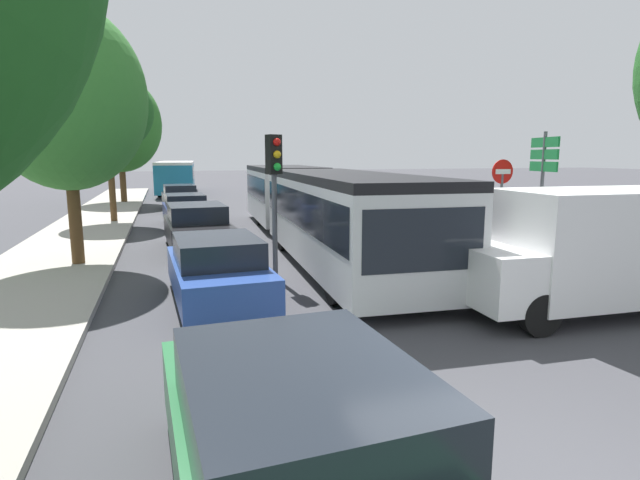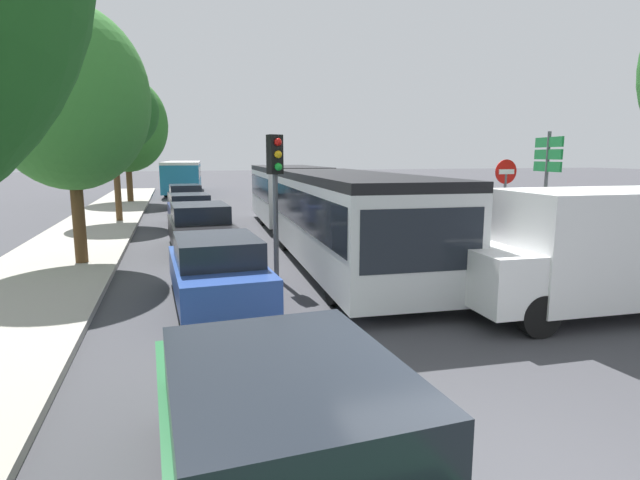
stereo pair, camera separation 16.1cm
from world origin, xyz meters
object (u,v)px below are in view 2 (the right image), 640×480
at_px(direction_sign_post, 547,168).
at_px(queued_car_blue, 217,270).
at_px(queued_car_green, 284,449).
at_px(queued_car_navy, 190,210).
at_px(queued_car_graphite, 185,197).
at_px(traffic_light, 276,174).
at_px(city_bus_rear, 183,175).
at_px(tree_left_far, 112,111).
at_px(white_van, 600,248).
at_px(articulated_bus, 315,202).
at_px(queued_car_black, 200,227).
at_px(no_entry_sign, 505,192).
at_px(tree_left_distant, 126,125).
at_px(tree_left_mid, 70,103).

bearing_deg(direction_sign_post, queued_car_blue, 23.82).
xyz_separation_m(queued_car_green, queued_car_blue, (0.05, 6.41, -0.04)).
distance_m(queued_car_navy, queued_car_graphite, 6.51).
xyz_separation_m(queued_car_navy, traffic_light, (1.67, -10.05, 1.81)).
distance_m(city_bus_rear, tree_left_far, 18.49).
relative_size(white_van, direction_sign_post, 1.41).
distance_m(city_bus_rear, queued_car_blue, 31.35).
height_order(traffic_light, direction_sign_post, direction_sign_post).
height_order(articulated_bus, direction_sign_post, direction_sign_post).
height_order(direction_sign_post, tree_left_far, tree_left_far).
relative_size(articulated_bus, queued_car_blue, 4.21).
xyz_separation_m(queued_car_black, queued_car_navy, (-0.12, 5.68, -0.05)).
xyz_separation_m(no_entry_sign, tree_left_far, (-11.54, 10.82, 2.91)).
xyz_separation_m(queued_car_black, tree_left_far, (-3.06, 7.38, 4.05)).
bearing_deg(white_van, queued_car_green, 31.94).
xyz_separation_m(articulated_bus, traffic_light, (-2.14, -4.20, 1.06)).
height_order(queued_car_blue, tree_left_distant, tree_left_distant).
xyz_separation_m(queued_car_navy, tree_left_mid, (-3.03, -7.25, 3.55)).
height_order(city_bus_rear, queued_car_graphite, city_bus_rear).
relative_size(queued_car_black, tree_left_distant, 0.56).
bearing_deg(queued_car_graphite, queued_car_green, 177.59).
relative_size(queued_car_green, tree_left_mid, 0.64).
bearing_deg(articulated_bus, traffic_light, -23.74).
xyz_separation_m(articulated_bus, white_van, (3.06, -8.45, -0.19)).
height_order(traffic_light, tree_left_far, tree_left_far).
bearing_deg(city_bus_rear, tree_left_mid, 176.95).
bearing_deg(tree_left_distant, direction_sign_post, -58.84).
distance_m(queued_car_black, traffic_light, 4.96).
distance_m(queued_car_black, queued_car_navy, 5.68).
height_order(queued_car_blue, white_van, white_van).
bearing_deg(queued_car_graphite, city_bus_rear, -3.56).
distance_m(queued_car_blue, queued_car_graphite, 18.23).
bearing_deg(queued_car_navy, queued_car_graphite, -2.46).
height_order(queued_car_green, no_entry_sign, no_entry_sign).
bearing_deg(tree_left_distant, tree_left_far, -88.44).
xyz_separation_m(queued_car_graphite, white_van, (6.89, -20.81, 0.53)).
xyz_separation_m(queued_car_green, tree_left_far, (-3.03, 19.83, 4.05)).
xyz_separation_m(queued_car_green, tree_left_mid, (-3.12, 10.87, 3.50)).
xyz_separation_m(queued_car_navy, no_entry_sign, (8.61, -9.12, 1.19)).
height_order(queued_car_green, tree_left_distant, tree_left_distant).
height_order(queued_car_blue, queued_car_navy, queued_car_blue).
bearing_deg(traffic_light, city_bus_rear, 163.62).
bearing_deg(queued_car_black, queued_car_green, 177.17).
bearing_deg(queued_car_black, direction_sign_post, -115.35).
relative_size(articulated_bus, white_van, 3.32).
distance_m(city_bus_rear, traffic_light, 29.72).
xyz_separation_m(white_van, tree_left_far, (-9.81, 16.00, 3.54)).
distance_m(white_van, tree_left_mid, 12.51).
bearing_deg(queued_car_navy, tree_left_mid, 154.67).
xyz_separation_m(queued_car_black, direction_sign_post, (9.46, -3.95, 1.83)).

